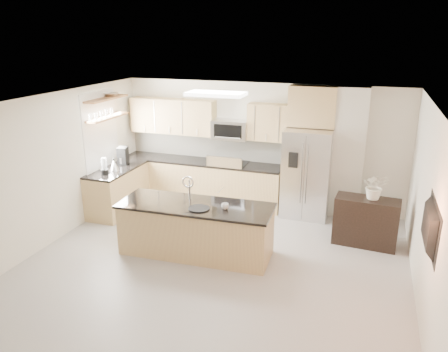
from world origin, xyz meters
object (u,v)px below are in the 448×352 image
(credenza, at_px, (366,222))
(television, at_px, (425,226))
(platter, at_px, (199,208))
(refrigerator, at_px, (307,173))
(flower_vase, at_px, (376,180))
(kettle, at_px, (114,165))
(microwave, at_px, (231,130))
(blender, at_px, (104,167))
(coffee_maker, at_px, (123,156))
(range, at_px, (229,183))
(bowl, at_px, (111,94))
(cup, at_px, (225,206))
(island, at_px, (196,229))

(credenza, height_order, television, television)
(platter, height_order, television, television)
(refrigerator, distance_m, flower_vase, 1.64)
(kettle, xyz_separation_m, flower_vase, (4.97, 0.20, 0.17))
(microwave, distance_m, credenza, 3.31)
(blender, relative_size, coffee_maker, 0.90)
(range, bearing_deg, kettle, -149.15)
(bowl, bearing_deg, kettle, -63.79)
(cup, height_order, coffee_maker, coffee_maker)
(range, xyz_separation_m, platter, (0.31, -2.45, 0.42))
(coffee_maker, height_order, television, television)
(refrigerator, bearing_deg, bowl, -169.76)
(microwave, relative_size, platter, 2.22)
(blender, height_order, bowl, bowl)
(television, bearing_deg, coffee_maker, 67.11)
(island, distance_m, credenza, 2.96)
(kettle, distance_m, bowl, 1.44)
(credenza, bearing_deg, bowl, -179.15)
(platter, xyz_separation_m, blender, (-2.38, 0.98, 0.17))
(bowl, bearing_deg, island, -32.29)
(microwave, xyz_separation_m, refrigerator, (1.66, -0.17, -0.74))
(island, height_order, cup, island)
(island, relative_size, television, 2.40)
(cup, xyz_separation_m, coffee_maker, (-2.80, 1.56, 0.17))
(television, bearing_deg, platter, 78.18)
(platter, xyz_separation_m, coffee_maker, (-2.40, 1.70, 0.21))
(microwave, distance_m, island, 2.70)
(range, height_order, microwave, microwave)
(microwave, xyz_separation_m, blender, (-2.08, -1.59, -0.57))
(platter, height_order, flower_vase, flower_vase)
(range, bearing_deg, microwave, 90.00)
(platter, relative_size, coffee_maker, 0.93)
(island, bearing_deg, microwave, 91.99)
(refrigerator, distance_m, television, 3.62)
(range, relative_size, microwave, 1.50)
(credenza, height_order, kettle, kettle)
(range, height_order, platter, range)
(cup, bearing_deg, platter, -161.29)
(microwave, height_order, credenza, microwave)
(credenza, bearing_deg, island, -150.93)
(coffee_maker, distance_m, flower_vase, 5.05)
(refrigerator, bearing_deg, kettle, -162.48)
(coffee_maker, bearing_deg, flower_vase, -2.94)
(flower_vase, height_order, television, television)
(cup, distance_m, television, 2.95)
(refrigerator, xyz_separation_m, television, (1.85, -3.07, 0.46))
(microwave, xyz_separation_m, platter, (0.31, -2.57, -0.74))
(kettle, relative_size, television, 0.24)
(platter, bearing_deg, coffee_maker, 144.79)
(island, bearing_deg, flower_vase, 22.43)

